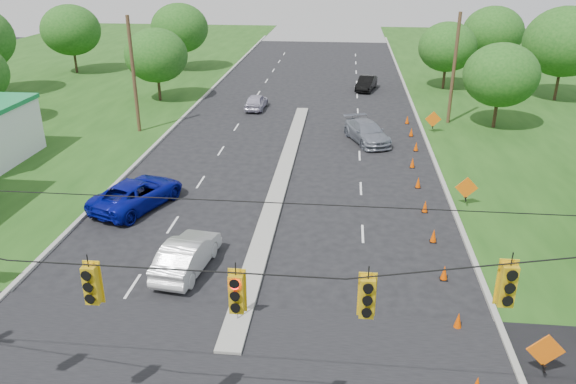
# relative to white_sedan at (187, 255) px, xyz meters

# --- Properties ---
(curb_left) EXTENTS (0.25, 110.00, 0.16)m
(curb_left) POSITION_rel_white_sedan_xyz_m (-7.12, 20.35, -0.78)
(curb_left) COLOR gray
(curb_left) RESTS_ON ground
(curb_right) EXTENTS (0.25, 110.00, 0.16)m
(curb_right) POSITION_rel_white_sedan_xyz_m (13.08, 20.35, -0.78)
(curb_right) COLOR gray
(curb_right) RESTS_ON ground
(median) EXTENTS (1.00, 34.00, 0.18)m
(median) POSITION_rel_white_sedan_xyz_m (2.98, 11.35, -0.78)
(median) COLOR gray
(median) RESTS_ON ground
(median_sign) EXTENTS (0.55, 0.06, 2.05)m
(median_sign) POSITION_rel_white_sedan_xyz_m (2.98, -3.65, 0.69)
(median_sign) COLOR gray
(median_sign) RESTS_ON ground
(signal_span) EXTENTS (25.60, 0.32, 9.00)m
(signal_span) POSITION_rel_white_sedan_xyz_m (2.93, -10.65, 4.19)
(signal_span) COLOR #422D1C
(signal_span) RESTS_ON ground
(utility_pole_far_left) EXTENTS (0.28, 0.28, 9.00)m
(utility_pole_far_left) POSITION_rel_white_sedan_xyz_m (-9.52, 20.35, 3.72)
(utility_pole_far_left) COLOR #422D1C
(utility_pole_far_left) RESTS_ON ground
(utility_pole_far_right) EXTENTS (0.28, 0.28, 9.00)m
(utility_pole_far_right) POSITION_rel_white_sedan_xyz_m (15.48, 25.35, 3.72)
(utility_pole_far_right) COLOR #422D1C
(utility_pole_far_right) RESTS_ON ground
(cone_1) EXTENTS (0.32, 0.32, 0.70)m
(cone_1) POSITION_rel_white_sedan_xyz_m (11.46, -3.15, -0.43)
(cone_1) COLOR #E44700
(cone_1) RESTS_ON ground
(cone_2) EXTENTS (0.32, 0.32, 0.70)m
(cone_2) POSITION_rel_white_sedan_xyz_m (11.46, 0.35, -0.43)
(cone_2) COLOR #E44700
(cone_2) RESTS_ON ground
(cone_3) EXTENTS (0.32, 0.32, 0.70)m
(cone_3) POSITION_rel_white_sedan_xyz_m (11.46, 3.85, -0.43)
(cone_3) COLOR #E44700
(cone_3) RESTS_ON ground
(cone_4) EXTENTS (0.32, 0.32, 0.70)m
(cone_4) POSITION_rel_white_sedan_xyz_m (11.46, 7.35, -0.43)
(cone_4) COLOR #E44700
(cone_4) RESTS_ON ground
(cone_5) EXTENTS (0.32, 0.32, 0.70)m
(cone_5) POSITION_rel_white_sedan_xyz_m (11.46, 10.85, -0.43)
(cone_5) COLOR #E44700
(cone_5) RESTS_ON ground
(cone_6) EXTENTS (0.32, 0.32, 0.70)m
(cone_6) POSITION_rel_white_sedan_xyz_m (11.46, 14.35, -0.43)
(cone_6) COLOR #E44700
(cone_6) RESTS_ON ground
(cone_7) EXTENTS (0.32, 0.32, 0.70)m
(cone_7) POSITION_rel_white_sedan_xyz_m (12.06, 17.85, -0.43)
(cone_7) COLOR #E44700
(cone_7) RESTS_ON ground
(cone_8) EXTENTS (0.32, 0.32, 0.70)m
(cone_8) POSITION_rel_white_sedan_xyz_m (12.06, 21.35, -0.43)
(cone_8) COLOR #E44700
(cone_8) RESTS_ON ground
(cone_9) EXTENTS (0.32, 0.32, 0.70)m
(cone_9) POSITION_rel_white_sedan_xyz_m (12.06, 24.85, -0.43)
(cone_9) COLOR #E44700
(cone_9) RESTS_ON ground
(work_sign_0) EXTENTS (1.27, 0.58, 1.37)m
(work_sign_0) POSITION_rel_white_sedan_xyz_m (13.78, -5.65, 0.32)
(work_sign_0) COLOR black
(work_sign_0) RESTS_ON ground
(work_sign_1) EXTENTS (1.27, 0.58, 1.37)m
(work_sign_1) POSITION_rel_white_sedan_xyz_m (13.78, 8.35, 0.32)
(work_sign_1) COLOR black
(work_sign_1) RESTS_ON ground
(work_sign_2) EXTENTS (1.27, 0.58, 1.37)m
(work_sign_2) POSITION_rel_white_sedan_xyz_m (13.78, 22.35, 0.32)
(work_sign_2) COLOR black
(work_sign_2) RESTS_ON ground
(tree_4) EXTENTS (6.72, 6.72, 7.84)m
(tree_4) POSITION_rel_white_sedan_xyz_m (-25.02, 42.35, 4.18)
(tree_4) COLOR black
(tree_4) RESTS_ON ground
(tree_5) EXTENTS (5.88, 5.88, 6.86)m
(tree_5) POSITION_rel_white_sedan_xyz_m (-11.02, 30.35, 3.56)
(tree_5) COLOR black
(tree_5) RESTS_ON ground
(tree_6) EXTENTS (6.72, 6.72, 7.84)m
(tree_6) POSITION_rel_white_sedan_xyz_m (-13.02, 45.35, 4.18)
(tree_6) COLOR black
(tree_6) RESTS_ON ground
(tree_9) EXTENTS (5.88, 5.88, 6.86)m
(tree_9) POSITION_rel_white_sedan_xyz_m (18.98, 24.35, 3.56)
(tree_9) COLOR black
(tree_9) RESTS_ON ground
(tree_10) EXTENTS (7.56, 7.56, 8.82)m
(tree_10) POSITION_rel_white_sedan_xyz_m (26.98, 34.35, 4.80)
(tree_10) COLOR black
(tree_10) RESTS_ON ground
(tree_11) EXTENTS (6.72, 6.72, 7.84)m
(tree_11) POSITION_rel_white_sedan_xyz_m (22.98, 45.35, 4.18)
(tree_11) COLOR black
(tree_11) RESTS_ON ground
(tree_12) EXTENTS (5.88, 5.88, 6.86)m
(tree_12) POSITION_rel_white_sedan_xyz_m (16.98, 38.35, 3.56)
(tree_12) COLOR black
(tree_12) RESTS_ON ground
(white_sedan) EXTENTS (2.24, 4.88, 1.55)m
(white_sedan) POSITION_rel_white_sedan_xyz_m (0.00, 0.00, 0.00)
(white_sedan) COLOR silver
(white_sedan) RESTS_ON ground
(blue_pickup) EXTENTS (4.67, 6.47, 1.64)m
(blue_pickup) POSITION_rel_white_sedan_xyz_m (-4.61, 6.41, 0.04)
(blue_pickup) COLOR #070D8A
(blue_pickup) RESTS_ON ground
(silver_car_far) EXTENTS (4.01, 5.84, 1.57)m
(silver_car_far) POSITION_rel_white_sedan_xyz_m (8.54, 19.57, 0.01)
(silver_car_far) COLOR slate
(silver_car_far) RESTS_ON ground
(silver_car_oncoming) EXTENTS (1.85, 4.16, 1.39)m
(silver_car_oncoming) POSITION_rel_white_sedan_xyz_m (-1.27, 28.24, -0.08)
(silver_car_oncoming) COLOR #AAA5BB
(silver_car_oncoming) RESTS_ON ground
(dark_car_receding) EXTENTS (2.46, 4.63, 1.45)m
(dark_car_receding) POSITION_rel_white_sedan_xyz_m (8.93, 36.93, -0.05)
(dark_car_receding) COLOR black
(dark_car_receding) RESTS_ON ground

